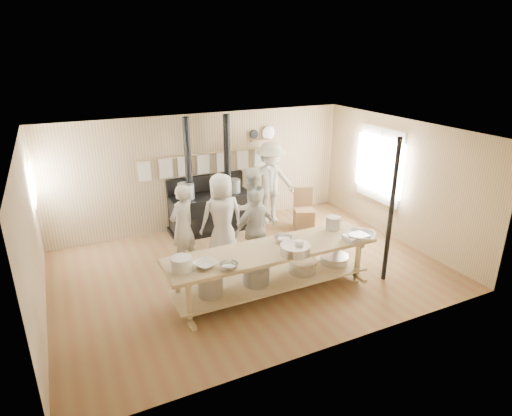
# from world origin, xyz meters

# --- Properties ---
(ground) EXTENTS (7.00, 7.00, 0.00)m
(ground) POSITION_xyz_m (0.00, 0.00, 0.00)
(ground) COLOR brown
(ground) RESTS_ON ground
(room_shell) EXTENTS (7.00, 7.00, 7.00)m
(room_shell) POSITION_xyz_m (0.00, 0.00, 1.62)
(room_shell) COLOR tan
(room_shell) RESTS_ON ground
(window_right) EXTENTS (0.09, 1.50, 1.65)m
(window_right) POSITION_xyz_m (3.47, 0.60, 1.50)
(window_right) COLOR beige
(window_right) RESTS_ON ground
(left_opening) EXTENTS (0.00, 0.90, 0.90)m
(left_opening) POSITION_xyz_m (-3.45, 2.00, 1.60)
(left_opening) COLOR white
(left_opening) RESTS_ON ground
(stove) EXTENTS (1.90, 0.75, 2.60)m
(stove) POSITION_xyz_m (-0.01, 2.12, 0.52)
(stove) COLOR black
(stove) RESTS_ON ground
(towel_rail) EXTENTS (3.00, 0.04, 0.47)m
(towel_rail) POSITION_xyz_m (0.00, 2.40, 1.56)
(towel_rail) COLOR tan
(towel_rail) RESTS_ON ground
(back_wall_shelf) EXTENTS (0.63, 0.14, 0.32)m
(back_wall_shelf) POSITION_xyz_m (1.46, 2.43, 2.00)
(back_wall_shelf) COLOR tan
(back_wall_shelf) RESTS_ON ground
(prep_table) EXTENTS (3.60, 0.90, 0.85)m
(prep_table) POSITION_xyz_m (-0.01, -0.90, 0.52)
(prep_table) COLOR tan
(prep_table) RESTS_ON ground
(support_post) EXTENTS (0.08, 0.08, 2.60)m
(support_post) POSITION_xyz_m (2.05, -1.35, 1.30)
(support_post) COLOR black
(support_post) RESTS_ON ground
(cook_far_left) EXTENTS (0.71, 0.64, 1.62)m
(cook_far_left) POSITION_xyz_m (-1.05, 0.71, 0.81)
(cook_far_left) COLOR beige
(cook_far_left) RESTS_ON ground
(cook_left) EXTENTS (0.90, 0.75, 1.68)m
(cook_left) POSITION_xyz_m (0.50, 1.04, 0.84)
(cook_left) COLOR beige
(cook_left) RESTS_ON ground
(cook_center) EXTENTS (0.86, 0.56, 1.74)m
(cook_center) POSITION_xyz_m (-0.28, 0.67, 0.87)
(cook_center) COLOR beige
(cook_center) RESTS_ON ground
(cook_right) EXTENTS (0.97, 0.56, 1.56)m
(cook_right) POSITION_xyz_m (0.15, 0.07, 0.78)
(cook_right) COLOR beige
(cook_right) RESTS_ON ground
(cook_by_window) EXTENTS (1.31, 0.82, 1.95)m
(cook_by_window) POSITION_xyz_m (1.45, 1.95, 0.97)
(cook_by_window) COLOR beige
(cook_by_window) RESTS_ON ground
(chair) EXTENTS (0.56, 0.56, 0.93)m
(chair) POSITION_xyz_m (1.97, 1.29, 0.27)
(chair) COLOR brown
(chair) RESTS_ON ground
(bowl_white_a) EXTENTS (0.43, 0.43, 0.08)m
(bowl_white_a) POSITION_xyz_m (-1.20, -1.02, 0.89)
(bowl_white_a) COLOR white
(bowl_white_a) RESTS_ON prep_table
(bowl_steel_a) EXTENTS (0.38, 0.38, 0.09)m
(bowl_steel_a) POSITION_xyz_m (-0.91, -1.23, 0.89)
(bowl_steel_a) COLOR silver
(bowl_steel_a) RESTS_ON prep_table
(bowl_white_b) EXTENTS (0.66, 0.66, 0.11)m
(bowl_white_b) POSITION_xyz_m (1.55, -1.23, 0.91)
(bowl_white_b) COLOR white
(bowl_white_b) RESTS_ON prep_table
(bowl_steel_b) EXTENTS (0.37, 0.37, 0.10)m
(bowl_steel_b) POSITION_xyz_m (0.28, -0.76, 0.90)
(bowl_steel_b) COLOR silver
(bowl_steel_b) RESTS_ON prep_table
(roasting_pan) EXTENTS (0.43, 0.30, 0.09)m
(roasting_pan) POSITION_xyz_m (1.44, -1.23, 0.90)
(roasting_pan) COLOR #B2B2B7
(roasting_pan) RESTS_ON prep_table
(mixing_bowl_large) EXTENTS (0.56, 0.56, 0.16)m
(mixing_bowl_large) POSITION_xyz_m (0.24, -1.23, 0.93)
(mixing_bowl_large) COLOR silver
(mixing_bowl_large) RESTS_ON prep_table
(bucket_galv) EXTENTS (0.27, 0.27, 0.24)m
(bucket_galv) POSITION_xyz_m (1.36, -0.66, 0.97)
(bucket_galv) COLOR gray
(bucket_galv) RESTS_ON prep_table
(deep_bowl_enamel) EXTENTS (0.40, 0.40, 0.20)m
(deep_bowl_enamel) POSITION_xyz_m (-1.55, -0.95, 0.95)
(deep_bowl_enamel) COLOR white
(deep_bowl_enamel) RESTS_ON prep_table
(pitcher) EXTENTS (0.16, 0.16, 0.22)m
(pitcher) POSITION_xyz_m (0.31, -1.23, 0.96)
(pitcher) COLOR white
(pitcher) RESTS_ON prep_table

